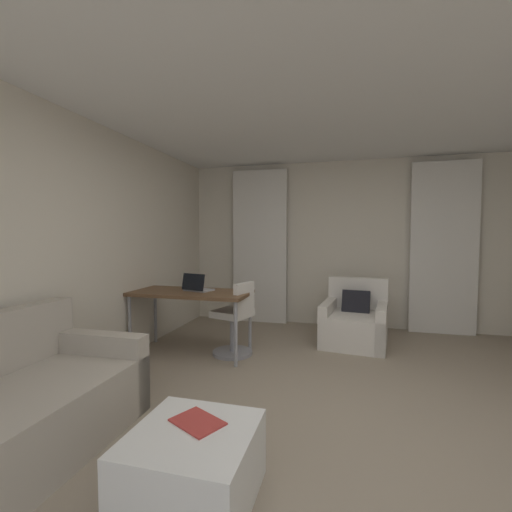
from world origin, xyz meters
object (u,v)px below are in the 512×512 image
coffee_table (193,466)px  magazine_open (197,422)px  desk (191,296)px  armchair (355,323)px  laptop (197,287)px  desk_chair (235,322)px

coffee_table → magazine_open: (-0.01, 0.08, 0.20)m
desk → coffee_table: 2.48m
armchair → laptop: size_ratio=2.58×
desk → desk_chair: 0.62m
desk → coffee_table: size_ratio=2.15×
desk → armchair: bearing=25.0°
armchair → coffee_table: size_ratio=1.44×
desk_chair → laptop: (-0.47, -0.03, 0.41)m
desk → laptop: 0.13m
laptop → coffee_table: bearing=-66.2°
coffee_table → magazine_open: size_ratio=1.95×
desk_chair → laptop: bearing=-176.0°
desk → coffee_table: (1.05, -2.19, -0.50)m
armchair → coffee_table: armchair is taller
armchair → coffee_table: 3.22m
magazine_open → desk: bearing=116.2°
armchair → desk_chair: desk_chair is taller
armchair → desk_chair: size_ratio=1.09×
desk_chair → armchair: bearing=30.8°
armchair → coffee_table: (-0.89, -3.09, -0.08)m
armchair → magazine_open: size_ratio=2.81×
coffee_table → desk: bearing=115.5°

